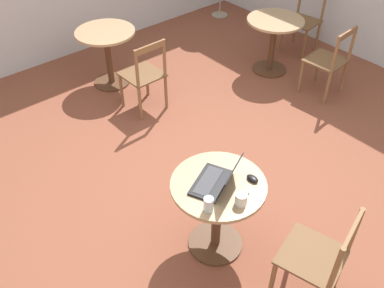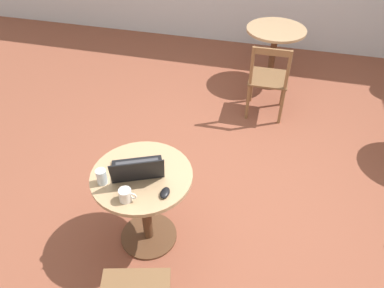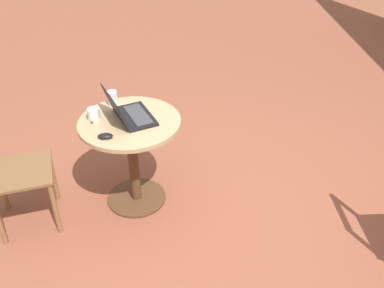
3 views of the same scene
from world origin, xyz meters
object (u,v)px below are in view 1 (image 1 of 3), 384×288
object	(u,v)px
drinking_glass	(208,204)
chair_mid_front	(329,62)
cafe_table_far	(107,46)
mug	(241,199)
cafe_table_mid	(274,34)
laptop	(217,181)
chair_near_front	(318,259)
mouse	(252,179)
chair_far_front	(145,76)
chair_mid_right	(304,21)
cafe_table_near	(218,201)

from	to	relation	value
drinking_glass	chair_mid_front	bearing A→B (deg)	18.59
cafe_table_far	mug	bearing A→B (deg)	-103.81
chair_mid_front	drinking_glass	xyz separation A→B (m)	(-2.78, -0.94, 0.32)
cafe_table_mid	chair_mid_front	world-z (taller)	chair_mid_front
laptop	cafe_table_far	bearing A→B (deg)	74.83
chair_mid_front	mug	distance (m)	2.79
chair_near_front	chair_mid_front	size ratio (longest dim) A/B	1.00
cafe_table_far	mouse	distance (m)	2.89
chair_mid_front	chair_far_front	world-z (taller)	same
cafe_table_mid	drinking_glass	distance (m)	3.24
cafe_table_mid	mouse	xyz separation A→B (m)	(-2.28, -1.75, 0.21)
chair_far_front	cafe_table_mid	bearing A→B (deg)	-10.95
chair_near_front	mouse	bearing A→B (deg)	89.93
cafe_table_mid	drinking_glass	world-z (taller)	drinking_glass
chair_mid_right	chair_near_front	bearing A→B (deg)	-140.54
cafe_table_near	drinking_glass	distance (m)	0.36
cafe_table_mid	laptop	world-z (taller)	laptop
cafe_table_mid	cafe_table_far	size ratio (longest dim) A/B	1.00
chair_mid_right	mug	distance (m)	3.81
laptop	mouse	xyz separation A→B (m)	(0.24, -0.13, -0.03)
drinking_glass	cafe_table_far	bearing A→B (deg)	71.77
cafe_table_near	chair_far_front	bearing A→B (deg)	69.77
cafe_table_far	drinking_glass	xyz separation A→B (m)	(-0.94, -2.85, 0.25)
cafe_table_near	chair_near_front	bearing A→B (deg)	-74.88
cafe_table_far	mug	size ratio (longest dim) A/B	5.91
chair_mid_right	drinking_glass	world-z (taller)	chair_mid_right
chair_far_front	drinking_glass	xyz separation A→B (m)	(-0.95, -2.09, 0.32)
mouse	mug	xyz separation A→B (m)	(-0.23, -0.11, 0.03)
cafe_table_near	mouse	bearing A→B (deg)	-32.40
chair_near_front	cafe_table_mid	bearing A→B (deg)	46.42
cafe_table_far	drinking_glass	bearing A→B (deg)	-108.23
laptop	chair_mid_right	bearing A→B (deg)	27.63
chair_far_front	mug	distance (m)	2.34
cafe_table_mid	laptop	xyz separation A→B (m)	(-2.52, -1.61, 0.24)
cafe_table_mid	chair_mid_right	bearing A→B (deg)	7.43
mouse	mug	bearing A→B (deg)	-155.03
chair_far_front	drinking_glass	bearing A→B (deg)	-114.34
mouse	chair_mid_front	bearing A→B (deg)	21.73
chair_mid_right	chair_mid_front	bearing A→B (deg)	-127.11
mug	chair_mid_right	bearing A→B (deg)	30.89
chair_mid_right	cafe_table_mid	bearing A→B (deg)	-172.57
cafe_table_far	cafe_table_mid	bearing A→B (deg)	-31.62
cafe_table_mid	cafe_table_far	world-z (taller)	same
drinking_glass	chair_mid_right	bearing A→B (deg)	28.00
chair_mid_front	laptop	bearing A→B (deg)	-162.76
cafe_table_near	chair_near_front	xyz separation A→B (m)	(0.21, -0.79, -0.08)
cafe_table_far	drinking_glass	size ratio (longest dim) A/B	6.37
cafe_table_far	mug	world-z (taller)	mug
cafe_table_near	chair_near_front	distance (m)	0.82
cafe_table_mid	mouse	distance (m)	2.88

